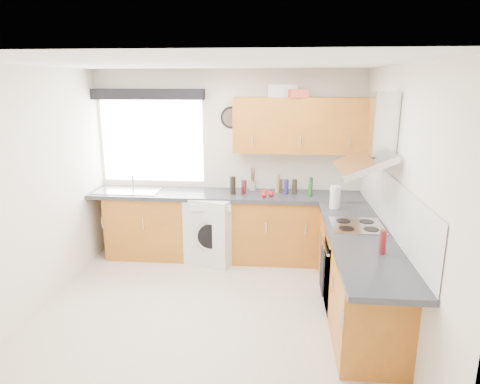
# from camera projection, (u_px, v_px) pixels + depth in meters

# --- Properties ---
(ground_plane) EXTENTS (3.60, 3.60, 0.00)m
(ground_plane) POSITION_uv_depth(u_px,v_px,m) (208.00, 314.00, 4.44)
(ground_plane) COLOR beige
(ceiling) EXTENTS (3.60, 3.60, 0.02)m
(ceiling) POSITION_uv_depth(u_px,v_px,m) (203.00, 63.00, 3.81)
(ceiling) COLOR white
(ceiling) RESTS_ON wall_back
(wall_back) EXTENTS (3.60, 0.02, 2.50)m
(wall_back) POSITION_uv_depth(u_px,v_px,m) (228.00, 164.00, 5.86)
(wall_back) COLOR silver
(wall_back) RESTS_ON ground_plane
(wall_front) EXTENTS (3.60, 0.02, 2.50)m
(wall_front) POSITION_uv_depth(u_px,v_px,m) (152.00, 284.00, 2.39)
(wall_front) COLOR silver
(wall_front) RESTS_ON ground_plane
(wall_left) EXTENTS (0.02, 3.60, 2.50)m
(wall_left) POSITION_uv_depth(u_px,v_px,m) (29.00, 194.00, 4.28)
(wall_left) COLOR silver
(wall_left) RESTS_ON ground_plane
(wall_right) EXTENTS (0.02, 3.60, 2.50)m
(wall_right) POSITION_uv_depth(u_px,v_px,m) (398.00, 203.00, 3.96)
(wall_right) COLOR silver
(wall_right) RESTS_ON ground_plane
(window) EXTENTS (1.40, 0.02, 1.10)m
(window) POSITION_uv_depth(u_px,v_px,m) (152.00, 141.00, 5.86)
(window) COLOR silver
(window) RESTS_ON wall_back
(window_blind) EXTENTS (1.50, 0.18, 0.14)m
(window_blind) POSITION_uv_depth(u_px,v_px,m) (148.00, 94.00, 5.62)
(window_blind) COLOR black
(window_blind) RESTS_ON wall_back
(splashback) EXTENTS (0.01, 3.00, 0.54)m
(splashback) POSITION_uv_depth(u_px,v_px,m) (388.00, 202.00, 4.27)
(splashback) COLOR white
(splashback) RESTS_ON wall_right
(base_cab_back) EXTENTS (3.00, 0.58, 0.86)m
(base_cab_back) POSITION_uv_depth(u_px,v_px,m) (219.00, 227.00, 5.79)
(base_cab_back) COLOR #995519
(base_cab_back) RESTS_ON ground_plane
(base_cab_corner) EXTENTS (0.60, 0.60, 0.86)m
(base_cab_corner) POSITION_uv_depth(u_px,v_px,m) (339.00, 231.00, 5.64)
(base_cab_corner) COLOR #995519
(base_cab_corner) RESTS_ON ground_plane
(base_cab_right) EXTENTS (0.58, 2.10, 0.86)m
(base_cab_right) POSITION_uv_depth(u_px,v_px,m) (357.00, 276.00, 4.34)
(base_cab_right) COLOR #995519
(base_cab_right) RESTS_ON ground_plane
(worktop_back) EXTENTS (3.60, 0.62, 0.05)m
(worktop_back) POSITION_uv_depth(u_px,v_px,m) (226.00, 195.00, 5.66)
(worktop_back) COLOR #282A30
(worktop_back) RESTS_ON base_cab_back
(worktop_right) EXTENTS (0.62, 2.42, 0.05)m
(worktop_right) POSITION_uv_depth(u_px,v_px,m) (362.00, 239.00, 4.08)
(worktop_right) COLOR #282A30
(worktop_right) RESTS_ON base_cab_right
(sink) EXTENTS (0.84, 0.46, 0.10)m
(sink) POSITION_uv_depth(u_px,v_px,m) (128.00, 188.00, 5.76)
(sink) COLOR #BABABA
(sink) RESTS_ON worktop_back
(oven) EXTENTS (0.56, 0.58, 0.85)m
(oven) POSITION_uv_depth(u_px,v_px,m) (354.00, 270.00, 4.48)
(oven) COLOR black
(oven) RESTS_ON ground_plane
(hob_plate) EXTENTS (0.52, 0.52, 0.01)m
(hob_plate) POSITION_uv_depth(u_px,v_px,m) (357.00, 226.00, 4.36)
(hob_plate) COLOR #BABABA
(hob_plate) RESTS_ON worktop_right
(extractor_hood) EXTENTS (0.52, 0.78, 0.66)m
(extractor_hood) POSITION_uv_depth(u_px,v_px,m) (373.00, 143.00, 4.14)
(extractor_hood) COLOR #BABABA
(extractor_hood) RESTS_ON wall_right
(upper_cabinets) EXTENTS (1.70, 0.35, 0.70)m
(upper_cabinets) POSITION_uv_depth(u_px,v_px,m) (300.00, 125.00, 5.46)
(upper_cabinets) COLOR #995519
(upper_cabinets) RESTS_ON wall_back
(washing_machine) EXTENTS (0.76, 0.75, 0.89)m
(washing_machine) POSITION_uv_depth(u_px,v_px,m) (214.00, 228.00, 5.69)
(washing_machine) COLOR silver
(washing_machine) RESTS_ON ground_plane
(wall_clock) EXTENTS (0.30, 0.04, 0.30)m
(wall_clock) POSITION_uv_depth(u_px,v_px,m) (232.00, 118.00, 5.67)
(wall_clock) COLOR black
(wall_clock) RESTS_ON wall_back
(casserole) EXTENTS (0.39, 0.29, 0.15)m
(casserole) POSITION_uv_depth(u_px,v_px,m) (282.00, 91.00, 5.47)
(casserole) COLOR silver
(casserole) RESTS_ON upper_cabinets
(storage_box) EXTENTS (0.25, 0.22, 0.10)m
(storage_box) POSITION_uv_depth(u_px,v_px,m) (298.00, 93.00, 5.26)
(storage_box) COLOR #BE412B
(storage_box) RESTS_ON upper_cabinets
(utensil_pot) EXTENTS (0.11, 0.11, 0.13)m
(utensil_pot) POSITION_uv_depth(u_px,v_px,m) (253.00, 186.00, 5.80)
(utensil_pot) COLOR #9D947C
(utensil_pot) RESTS_ON worktop_back
(kitchen_roll) EXTENTS (0.14, 0.14, 0.26)m
(kitchen_roll) POSITION_uv_depth(u_px,v_px,m) (335.00, 197.00, 4.96)
(kitchen_roll) COLOR silver
(kitchen_roll) RESTS_ON worktop_right
(tomato_cluster) EXTENTS (0.21, 0.21, 0.07)m
(tomato_cluster) POSITION_uv_depth(u_px,v_px,m) (266.00, 194.00, 5.48)
(tomato_cluster) COLOR red
(tomato_cluster) RESTS_ON worktop_back
(jar_0) EXTENTS (0.06, 0.06, 0.19)m
(jar_0) POSITION_uv_depth(u_px,v_px,m) (278.00, 185.00, 5.69)
(jar_0) COLOR #ACA093
(jar_0) RESTS_ON worktop_back
(jar_1) EXTENTS (0.04, 0.04, 0.22)m
(jar_1) POSITION_uv_depth(u_px,v_px,m) (311.00, 186.00, 5.61)
(jar_1) COLOR #1A4B1B
(jar_1) RESTS_ON worktop_back
(jar_2) EXTENTS (0.06, 0.06, 0.20)m
(jar_2) POSITION_uv_depth(u_px,v_px,m) (286.00, 187.00, 5.58)
(jar_2) COLOR navy
(jar_2) RESTS_ON worktop_back
(jar_3) EXTENTS (0.04, 0.04, 0.18)m
(jar_3) POSITION_uv_depth(u_px,v_px,m) (281.00, 186.00, 5.67)
(jar_3) COLOR #413624
(jar_3) RESTS_ON worktop_back
(jar_4) EXTENTS (0.05, 0.05, 0.24)m
(jar_4) POSITION_uv_depth(u_px,v_px,m) (278.00, 184.00, 5.66)
(jar_4) COLOR olive
(jar_4) RESTS_ON worktop_back
(jar_5) EXTENTS (0.04, 0.04, 0.10)m
(jar_5) POSITION_uv_depth(u_px,v_px,m) (243.00, 191.00, 5.59)
(jar_5) COLOR #551212
(jar_5) RESTS_ON worktop_back
(jar_6) EXTENTS (0.08, 0.08, 0.23)m
(jar_6) POSITION_uv_depth(u_px,v_px,m) (233.00, 185.00, 5.58)
(jar_6) COLOR black
(jar_6) RESTS_ON worktop_back
(jar_7) EXTENTS (0.05, 0.05, 0.19)m
(jar_7) POSITION_uv_depth(u_px,v_px,m) (310.00, 190.00, 5.45)
(jar_7) COLOR #20581F
(jar_7) RESTS_ON worktop_back
(jar_8) EXTENTS (0.07, 0.07, 0.17)m
(jar_8) POSITION_uv_depth(u_px,v_px,m) (244.00, 187.00, 5.64)
(jar_8) COLOR #541E22
(jar_8) RESTS_ON worktop_back
(jar_9) EXTENTS (0.06, 0.06, 0.19)m
(jar_9) POSITION_uv_depth(u_px,v_px,m) (295.00, 187.00, 5.61)
(jar_9) COLOR #2E2319
(jar_9) RESTS_ON worktop_back
(bottle_0) EXTENTS (0.06, 0.06, 0.21)m
(bottle_0) POSITION_uv_depth(u_px,v_px,m) (383.00, 242.00, 3.64)
(bottle_0) COLOR maroon
(bottle_0) RESTS_ON worktop_right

